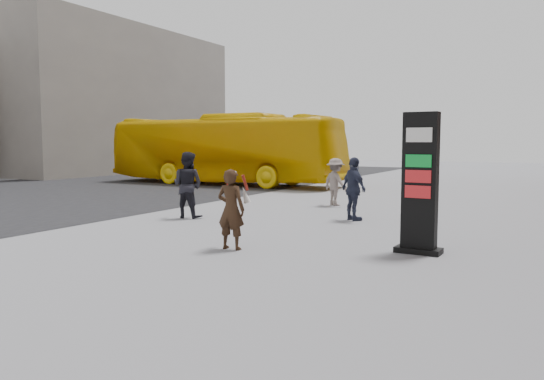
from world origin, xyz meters
The scene contains 9 objects.
ground centered at (0.00, 0.00, 0.00)m, with size 100.00×100.00×0.00m, color #9E9EA3.
road centered at (-13.00, 5.00, 0.00)m, with size 16.00×60.00×0.01m, color black.
bg_building_far centered at (-24.00, 20.00, 5.00)m, with size 10.00×18.00×10.00m, color gray.
info_pylon centered at (3.49, 1.81, 1.35)m, with size 0.88×0.47×2.71m.
woman centered at (0.11, 0.37, 0.83)m, with size 0.63×0.58×1.61m.
bus centered at (-9.07, 13.85, 1.74)m, with size 2.92×12.46×3.47m, color #DFAE05.
pedestrian_a centered at (-3.37, 3.48, 0.93)m, with size 0.91×0.71×1.86m, color black.
pedestrian_b centered at (-0.76, 8.13, 0.80)m, with size 1.03×0.59×1.59m, color slate.
pedestrian_c centered at (0.93, 5.21, 0.86)m, with size 1.01×0.42×1.73m, color #2C3147.
Camera 1 is at (5.82, -8.43, 2.16)m, focal length 35.00 mm.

